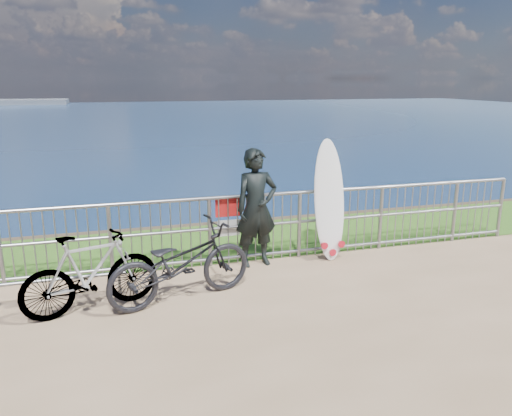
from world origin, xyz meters
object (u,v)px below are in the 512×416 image
object	(u,v)px
surfer	(256,208)
surfboard	(329,204)
bicycle_near	(181,263)
bicycle_far	(91,273)

from	to	relation	value
surfer	surfboard	size ratio (longest dim) A/B	0.95
bicycle_near	bicycle_far	size ratio (longest dim) A/B	1.16
surfer	bicycle_far	distance (m)	2.70
surfer	surfboard	bearing A→B (deg)	-7.18
surfboard	bicycle_far	distance (m)	3.85
surfer	bicycle_far	xyz separation A→B (m)	(-2.47, -1.01, -0.41)
surfboard	bicycle_near	size ratio (longest dim) A/B	0.98
bicycle_far	surfboard	bearing A→B (deg)	-91.26
surfer	bicycle_far	size ratio (longest dim) A/B	1.07
surfboard	bicycle_near	distance (m)	2.78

